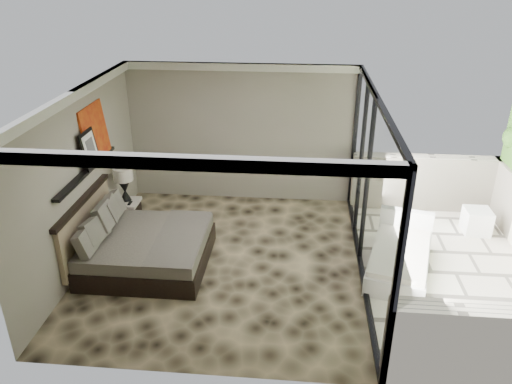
# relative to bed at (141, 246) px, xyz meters

# --- Properties ---
(floor) EXTENTS (5.00, 5.00, 0.00)m
(floor) POSITION_rel_bed_xyz_m (1.33, 0.18, -0.32)
(floor) COLOR black
(floor) RESTS_ON ground
(ceiling) EXTENTS (4.50, 5.00, 0.02)m
(ceiling) POSITION_rel_bed_xyz_m (1.33, 0.18, 2.47)
(ceiling) COLOR silver
(ceiling) RESTS_ON back_wall
(back_wall) EXTENTS (4.50, 0.02, 2.80)m
(back_wall) POSITION_rel_bed_xyz_m (1.33, 2.67, 1.08)
(back_wall) COLOR gray
(back_wall) RESTS_ON floor
(left_wall) EXTENTS (0.02, 5.00, 2.80)m
(left_wall) POSITION_rel_bed_xyz_m (-0.91, 0.18, 1.08)
(left_wall) COLOR gray
(left_wall) RESTS_ON floor
(glass_wall) EXTENTS (0.08, 5.00, 2.80)m
(glass_wall) POSITION_rel_bed_xyz_m (3.58, 0.18, 1.08)
(glass_wall) COLOR white
(glass_wall) RESTS_ON floor
(terrace_slab) EXTENTS (3.00, 5.00, 0.12)m
(terrace_slab) POSITION_rel_bed_xyz_m (5.08, 0.18, -0.38)
(terrace_slab) COLOR #BAAF9E
(terrace_slab) RESTS_ON ground
(picture_ledge) EXTENTS (0.12, 2.20, 0.05)m
(picture_ledge) POSITION_rel_bed_xyz_m (-0.85, 0.28, 1.18)
(picture_ledge) COLOR black
(picture_ledge) RESTS_ON left_wall
(bed) EXTENTS (1.98, 1.92, 1.09)m
(bed) POSITION_rel_bed_xyz_m (0.00, 0.00, 0.00)
(bed) COLOR black
(bed) RESTS_ON floor
(nightstand) EXTENTS (0.61, 0.61, 0.46)m
(nightstand) POSITION_rel_bed_xyz_m (-0.64, 1.22, -0.09)
(nightstand) COLOR black
(nightstand) RESTS_ON floor
(table_lamp) EXTENTS (0.35, 0.35, 0.64)m
(table_lamp) POSITION_rel_bed_xyz_m (-0.65, 1.27, 0.61)
(table_lamp) COLOR black
(table_lamp) RESTS_ON nightstand
(abstract_canvas) EXTENTS (0.13, 0.90, 0.90)m
(abstract_canvas) POSITION_rel_bed_xyz_m (-0.87, 0.81, 1.65)
(abstract_canvas) COLOR #A22F0D
(abstract_canvas) RESTS_ON picture_ledge
(framed_print) EXTENTS (0.11, 0.50, 0.60)m
(framed_print) POSITION_rel_bed_xyz_m (-0.81, 0.41, 1.50)
(framed_print) COLOR black
(framed_print) RESTS_ON picture_ledge
(ottoman) EXTENTS (0.45, 0.45, 0.45)m
(ottoman) POSITION_rel_bed_xyz_m (5.78, 1.58, -0.10)
(ottoman) COLOR silver
(ottoman) RESTS_ON terrace_slab
(lounger) EXTENTS (1.31, 1.94, 0.70)m
(lounger) POSITION_rel_bed_xyz_m (4.18, 0.23, -0.11)
(lounger) COLOR silver
(lounger) RESTS_ON terrace_slab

